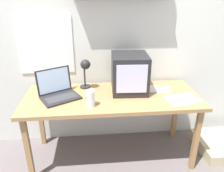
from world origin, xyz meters
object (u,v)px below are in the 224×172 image
object	(u,v)px
corner_desk	(112,101)
laptop	(58,90)
desk_lamp	(85,69)
loose_paper_near_monitor	(182,99)
crt_monitor	(129,73)
printed_handout	(159,89)
juice_glass	(91,99)
computer_mouse	(89,98)
floor_cushion	(221,145)

from	to	relation	value
corner_desk	laptop	size ratio (longest dim) A/B	3.93
laptop	desk_lamp	world-z (taller)	desk_lamp
desk_lamp	loose_paper_near_monitor	distance (m)	0.96
crt_monitor	printed_handout	size ratio (longest dim) A/B	1.52
juice_glass	computer_mouse	world-z (taller)	juice_glass
laptop	printed_handout	distance (m)	1.00
corner_desk	floor_cushion	world-z (taller)	corner_desk
printed_handout	computer_mouse	bearing A→B (deg)	-166.92
corner_desk	desk_lamp	bearing A→B (deg)	144.22
desk_lamp	crt_monitor	bearing A→B (deg)	-25.39
corner_desk	floor_cushion	bearing A→B (deg)	-1.61
desk_lamp	juice_glass	size ratio (longest dim) A/B	2.12
printed_handout	crt_monitor	bearing A→B (deg)	179.65
corner_desk	computer_mouse	size ratio (longest dim) A/B	14.46
laptop	floor_cushion	bearing A→B (deg)	-31.19
crt_monitor	printed_handout	bearing A→B (deg)	2.42
computer_mouse	floor_cushion	size ratio (longest dim) A/B	0.23
corner_desk	computer_mouse	distance (m)	0.24
printed_handout	loose_paper_near_monitor	distance (m)	0.28
desk_lamp	loose_paper_near_monitor	size ratio (longest dim) A/B	0.94
crt_monitor	desk_lamp	xyz separation A→B (m)	(-0.43, 0.07, 0.03)
crt_monitor	loose_paper_near_monitor	distance (m)	0.55
crt_monitor	corner_desk	bearing A→B (deg)	-147.30
corner_desk	computer_mouse	xyz separation A→B (m)	(-0.22, -0.06, 0.08)
laptop	juice_glass	size ratio (longest dim) A/B	2.86
crt_monitor	floor_cushion	distance (m)	1.33
juice_glass	computer_mouse	size ratio (longest dim) A/B	1.29
juice_glass	computer_mouse	xyz separation A→B (m)	(-0.02, 0.13, -0.05)
laptop	desk_lamp	distance (m)	0.34
laptop	floor_cushion	world-z (taller)	laptop
crt_monitor	printed_handout	distance (m)	0.36
desk_lamp	laptop	bearing A→B (deg)	-166.27
juice_glass	printed_handout	world-z (taller)	juice_glass
juice_glass	floor_cushion	distance (m)	1.58
corner_desk	printed_handout	world-z (taller)	printed_handout
corner_desk	laptop	xyz separation A→B (m)	(-0.51, 0.03, 0.13)
crt_monitor	laptop	distance (m)	0.70
loose_paper_near_monitor	corner_desk	bearing A→B (deg)	167.78
juice_glass	floor_cushion	bearing A→B (deg)	6.29
laptop	corner_desk	bearing A→B (deg)	-32.47
computer_mouse	loose_paper_near_monitor	distance (m)	0.86
laptop	computer_mouse	world-z (taller)	laptop
floor_cushion	desk_lamp	bearing A→B (deg)	171.72
crt_monitor	juice_glass	bearing A→B (deg)	-139.74
desk_lamp	loose_paper_near_monitor	xyz separation A→B (m)	(0.89, -0.32, -0.22)
desk_lamp	printed_handout	size ratio (longest dim) A/B	1.25
printed_handout	floor_cushion	distance (m)	0.97
floor_cushion	printed_handout	bearing A→B (deg)	169.27
corner_desk	juice_glass	bearing A→B (deg)	-136.84
laptop	floor_cushion	size ratio (longest dim) A/B	0.84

